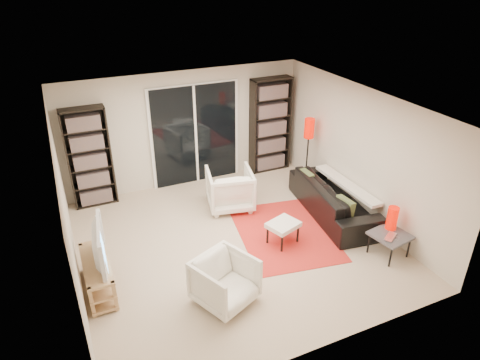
{
  "coord_description": "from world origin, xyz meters",
  "views": [
    {
      "loc": [
        -2.37,
        -5.53,
        4.31
      ],
      "look_at": [
        0.25,
        0.3,
        1.0
      ],
      "focal_mm": 32.0,
      "sensor_mm": 36.0,
      "label": 1
    }
  ],
  "objects_px": {
    "bookshelf_right": "(270,125)",
    "armchair_back": "(230,189)",
    "side_table": "(390,236)",
    "bookshelf_left": "(90,158)",
    "armchair_front": "(225,281)",
    "sofa": "(334,198)",
    "ottoman": "(283,226)",
    "floor_lamp": "(309,135)",
    "tv_stand": "(98,275)"
  },
  "relations": [
    {
      "from": "tv_stand",
      "to": "armchair_back",
      "type": "bearing_deg",
      "value": 27.7
    },
    {
      "from": "armchair_back",
      "to": "ottoman",
      "type": "xyz_separation_m",
      "value": [
        0.34,
        -1.47,
        -0.05
      ]
    },
    {
      "from": "tv_stand",
      "to": "armchair_back",
      "type": "xyz_separation_m",
      "value": [
        2.66,
        1.4,
        0.13
      ]
    },
    {
      "from": "tv_stand",
      "to": "ottoman",
      "type": "bearing_deg",
      "value": -1.4
    },
    {
      "from": "ottoman",
      "to": "floor_lamp",
      "type": "xyz_separation_m",
      "value": [
        1.49,
        1.67,
        0.79
      ]
    },
    {
      "from": "armchair_back",
      "to": "floor_lamp",
      "type": "height_order",
      "value": "floor_lamp"
    },
    {
      "from": "sofa",
      "to": "side_table",
      "type": "height_order",
      "value": "sofa"
    },
    {
      "from": "bookshelf_left",
      "to": "floor_lamp",
      "type": "bearing_deg",
      "value": -13.66
    },
    {
      "from": "sofa",
      "to": "armchair_front",
      "type": "xyz_separation_m",
      "value": [
        -2.75,
        -1.33,
        0.02
      ]
    },
    {
      "from": "bookshelf_left",
      "to": "sofa",
      "type": "distance_m",
      "value": 4.66
    },
    {
      "from": "armchair_back",
      "to": "ottoman",
      "type": "relative_size",
      "value": 1.43
    },
    {
      "from": "tv_stand",
      "to": "armchair_front",
      "type": "height_order",
      "value": "armchair_front"
    },
    {
      "from": "sofa",
      "to": "side_table",
      "type": "distance_m",
      "value": 1.44
    },
    {
      "from": "armchair_front",
      "to": "bookshelf_right",
      "type": "bearing_deg",
      "value": 30.65
    },
    {
      "from": "tv_stand",
      "to": "floor_lamp",
      "type": "bearing_deg",
      "value": 19.56
    },
    {
      "from": "armchair_back",
      "to": "floor_lamp",
      "type": "xyz_separation_m",
      "value": [
        1.84,
        0.2,
        0.74
      ]
    },
    {
      "from": "bookshelf_right",
      "to": "side_table",
      "type": "bearing_deg",
      "value": -86.17
    },
    {
      "from": "tv_stand",
      "to": "side_table",
      "type": "distance_m",
      "value": 4.53
    },
    {
      "from": "bookshelf_right",
      "to": "armchair_back",
      "type": "xyz_separation_m",
      "value": [
        -1.5,
        -1.22,
        -0.66
      ]
    },
    {
      "from": "bookshelf_right",
      "to": "sofa",
      "type": "relative_size",
      "value": 0.93
    },
    {
      "from": "side_table",
      "to": "armchair_front",
      "type": "bearing_deg",
      "value": 177.89
    },
    {
      "from": "tv_stand",
      "to": "floor_lamp",
      "type": "height_order",
      "value": "floor_lamp"
    },
    {
      "from": "tv_stand",
      "to": "side_table",
      "type": "bearing_deg",
      "value": -13.66
    },
    {
      "from": "tv_stand",
      "to": "armchair_front",
      "type": "xyz_separation_m",
      "value": [
        1.58,
        -0.97,
        0.09
      ]
    },
    {
      "from": "bookshelf_right",
      "to": "side_table",
      "type": "distance_m",
      "value": 3.76
    },
    {
      "from": "armchair_back",
      "to": "side_table",
      "type": "xyz_separation_m",
      "value": [
        1.74,
        -2.47,
        -0.03
      ]
    },
    {
      "from": "side_table",
      "to": "bookshelf_left",
      "type": "bearing_deg",
      "value": 138.01
    },
    {
      "from": "ottoman",
      "to": "side_table",
      "type": "bearing_deg",
      "value": -35.47
    },
    {
      "from": "armchair_back",
      "to": "armchair_front",
      "type": "height_order",
      "value": "armchair_back"
    },
    {
      "from": "armchair_front",
      "to": "side_table",
      "type": "relative_size",
      "value": 1.22
    },
    {
      "from": "ottoman",
      "to": "floor_lamp",
      "type": "bearing_deg",
      "value": 48.21
    },
    {
      "from": "bookshelf_right",
      "to": "sofa",
      "type": "bearing_deg",
      "value": -85.48
    },
    {
      "from": "bookshelf_right",
      "to": "armchair_front",
      "type": "relative_size",
      "value": 2.73
    },
    {
      "from": "armchair_back",
      "to": "ottoman",
      "type": "height_order",
      "value": "armchair_back"
    },
    {
      "from": "bookshelf_left",
      "to": "side_table",
      "type": "distance_m",
      "value": 5.55
    },
    {
      "from": "armchair_back",
      "to": "armchair_front",
      "type": "xyz_separation_m",
      "value": [
        -1.08,
        -2.36,
        -0.04
      ]
    },
    {
      "from": "ottoman",
      "to": "armchair_front",
      "type": "bearing_deg",
      "value": -147.87
    },
    {
      "from": "sofa",
      "to": "ottoman",
      "type": "height_order",
      "value": "sofa"
    },
    {
      "from": "armchair_front",
      "to": "floor_lamp",
      "type": "bearing_deg",
      "value": 17.68
    },
    {
      "from": "bookshelf_right",
      "to": "armchair_front",
      "type": "xyz_separation_m",
      "value": [
        -2.57,
        -3.58,
        -0.7
      ]
    },
    {
      "from": "tv_stand",
      "to": "sofa",
      "type": "bearing_deg",
      "value": 4.84
    },
    {
      "from": "bookshelf_right",
      "to": "sofa",
      "type": "height_order",
      "value": "bookshelf_right"
    },
    {
      "from": "sofa",
      "to": "armchair_back",
      "type": "height_order",
      "value": "armchair_back"
    },
    {
      "from": "side_table",
      "to": "sofa",
      "type": "bearing_deg",
      "value": 92.74
    },
    {
      "from": "bookshelf_left",
      "to": "armchair_front",
      "type": "xyz_separation_m",
      "value": [
        1.28,
        -3.58,
        -0.63
      ]
    },
    {
      "from": "bookshelf_right",
      "to": "ottoman",
      "type": "height_order",
      "value": "bookshelf_right"
    },
    {
      "from": "bookshelf_left",
      "to": "ottoman",
      "type": "relative_size",
      "value": 3.23
    },
    {
      "from": "tv_stand",
      "to": "armchair_back",
      "type": "height_order",
      "value": "armchair_back"
    },
    {
      "from": "sofa",
      "to": "ottoman",
      "type": "relative_size",
      "value": 3.72
    },
    {
      "from": "armchair_front",
      "to": "floor_lamp",
      "type": "relative_size",
      "value": 0.52
    }
  ]
}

